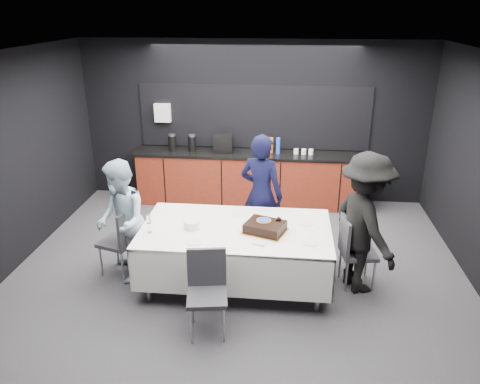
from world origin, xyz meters
name	(u,v)px	position (x,y,z in m)	size (l,w,h in m)	color
ground	(239,266)	(0.00, 0.00, 0.00)	(6.00, 6.00, 0.00)	#414146
room_shell	(239,134)	(0.00, 0.00, 1.86)	(6.04, 5.04, 2.82)	white
kitchenette	(251,174)	(-0.02, 2.22, 0.54)	(4.10, 0.64, 2.05)	#621C0F
party_table	(236,238)	(0.00, -0.40, 0.64)	(2.32, 1.32, 0.78)	#99999E
cake_assembly	(265,227)	(0.36, -0.47, 0.84)	(0.58, 0.53, 0.16)	gold
plate_stack	(192,224)	(-0.53, -0.47, 0.83)	(0.20, 0.20, 0.10)	white
loose_plate_near	(194,241)	(-0.45, -0.81, 0.78)	(0.21, 0.21, 0.01)	white
loose_plate_right_a	(305,223)	(0.85, -0.20, 0.78)	(0.18, 0.18, 0.01)	white
loose_plate_right_b	(310,242)	(0.89, -0.70, 0.78)	(0.19, 0.19, 0.01)	white
loose_plate_far	(240,214)	(0.00, 0.00, 0.78)	(0.21, 0.21, 0.01)	white
fork_pile	(259,243)	(0.31, -0.79, 0.79)	(0.15, 0.09, 0.02)	white
champagne_flute	(149,220)	(-1.02, -0.63, 0.94)	(0.06, 0.06, 0.22)	white
chair_left	(123,237)	(-1.48, -0.34, 0.53)	(0.53, 0.53, 0.92)	#333338
chair_right	(352,247)	(1.44, -0.29, 0.53)	(0.47, 0.47, 0.92)	#333338
chair_near	(207,286)	(-0.21, -1.33, 0.53)	(0.48, 0.48, 0.92)	#333338
person_center	(261,195)	(0.26, 0.48, 0.87)	(0.63, 0.41, 1.73)	black
person_left	(121,221)	(-1.45, -0.40, 0.79)	(0.77, 0.60, 1.58)	#A4BBCE
person_right	(364,224)	(1.54, -0.35, 0.88)	(1.14, 0.66, 1.76)	black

